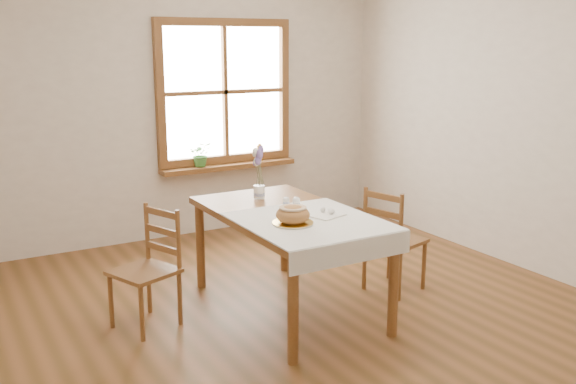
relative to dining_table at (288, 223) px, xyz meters
name	(u,v)px	position (x,y,z in m)	size (l,w,h in m)	color
ground	(309,323)	(0.00, -0.30, -0.66)	(5.00, 5.00, 0.00)	brown
room_walls	(311,80)	(0.00, -0.30, 1.04)	(4.60, 5.10, 2.65)	silver
window	(225,92)	(0.50, 2.17, 0.79)	(1.46, 0.08, 1.46)	brown
window_sill	(229,166)	(0.50, 2.10, 0.03)	(1.46, 0.20, 0.05)	brown
dining_table	(288,223)	(0.00, 0.00, 0.00)	(0.90, 1.60, 0.75)	brown
table_linen	(310,221)	(0.00, -0.30, 0.09)	(0.91, 0.99, 0.01)	silver
chair_left	(144,270)	(-1.01, 0.24, -0.25)	(0.39, 0.41, 0.83)	brown
chair_right	(395,239)	(0.94, -0.08, -0.24)	(0.40, 0.41, 0.85)	brown
bread_plate	(293,223)	(-0.15, -0.32, 0.10)	(0.27, 0.27, 0.01)	white
bread_loaf	(293,213)	(-0.15, -0.32, 0.17)	(0.23, 0.23, 0.13)	#B27C3F
egg_napkin	(326,215)	(0.17, -0.25, 0.10)	(0.23, 0.19, 0.01)	silver
eggs	(326,212)	(0.17, -0.25, 0.12)	(0.18, 0.16, 0.04)	silver
salt_shaker	(286,203)	(0.02, 0.06, 0.14)	(0.05, 0.05, 0.09)	white
pepper_shaker	(296,204)	(0.06, -0.02, 0.15)	(0.05, 0.05, 0.10)	white
flower_vase	(259,193)	(0.01, 0.46, 0.13)	(0.09, 0.09, 0.10)	white
lavender_bouquet	(259,168)	(0.01, 0.46, 0.33)	(0.16, 0.16, 0.29)	#6C5394
potted_plant	(201,157)	(0.19, 2.10, 0.15)	(0.23, 0.25, 0.20)	#38752E
amber_bottle	(260,152)	(0.86, 2.10, 0.14)	(0.06, 0.06, 0.18)	#B27920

